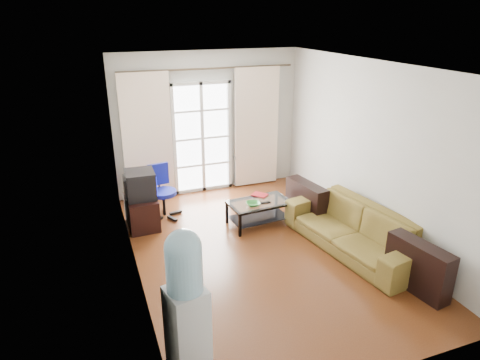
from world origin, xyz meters
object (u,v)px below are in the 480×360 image
(sofa, at_px, (354,229))
(tv_stand, at_px, (142,212))
(water_cooler, at_px, (186,308))
(task_chair, at_px, (163,202))
(crt_tv, at_px, (139,185))
(coffee_table, at_px, (259,210))

(sofa, xyz_separation_m, tv_stand, (-2.84, 1.85, -0.08))
(sofa, distance_m, water_cooler, 3.35)
(task_chair, bearing_deg, crt_tv, -158.13)
(tv_stand, distance_m, water_cooler, 3.48)
(coffee_table, distance_m, water_cooler, 3.46)
(sofa, height_order, water_cooler, water_cooler)
(task_chair, xyz_separation_m, water_cooler, (-0.47, -3.68, 0.59))
(tv_stand, bearing_deg, sofa, -34.99)
(tv_stand, bearing_deg, task_chair, 29.78)
(tv_stand, relative_size, task_chair, 0.76)
(task_chair, height_order, water_cooler, water_cooler)
(crt_tv, xyz_separation_m, water_cooler, (-0.06, -3.44, 0.12))
(coffee_table, distance_m, crt_tv, 2.00)
(tv_stand, relative_size, water_cooler, 0.43)
(coffee_table, height_order, tv_stand, tv_stand)
(tv_stand, bearing_deg, water_cooler, -92.97)
(sofa, bearing_deg, crt_tv, -131.92)
(sofa, height_order, crt_tv, crt_tv)
(coffee_table, bearing_deg, water_cooler, -124.03)
(tv_stand, height_order, water_cooler, water_cooler)
(water_cooler, bearing_deg, sofa, 15.66)
(task_chair, bearing_deg, water_cooler, -106.11)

